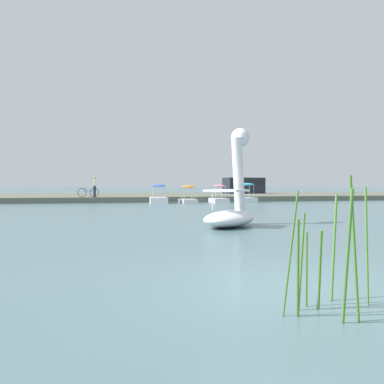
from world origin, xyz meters
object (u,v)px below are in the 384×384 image
at_px(bicycle_parked, 88,193).
at_px(parked_van, 244,185).
at_px(pedal_boat_blue, 159,198).
at_px(person_on_path, 95,186).
at_px(swan_boat, 232,202).
at_px(pedal_boat_pink, 219,197).
at_px(pedal_boat_cyan, 247,197).
at_px(pedal_boat_orange, 188,197).

height_order(bicycle_parked, parked_van, parked_van).
height_order(pedal_boat_blue, person_on_path, person_on_path).
distance_m(swan_boat, pedal_boat_pink, 21.34).
bearing_deg(pedal_boat_pink, pedal_boat_cyan, -2.72).
relative_size(swan_boat, pedal_boat_pink, 1.56).
bearing_deg(pedal_boat_cyan, pedal_boat_orange, -175.53).
height_order(pedal_boat_cyan, parked_van, parked_van).
bearing_deg(pedal_boat_cyan, pedal_boat_blue, -177.56).
xyz_separation_m(pedal_boat_blue, pedal_boat_orange, (2.39, -0.08, 0.00)).
distance_m(pedal_boat_pink, person_on_path, 10.42).
distance_m(swan_boat, bicycle_parked, 23.59).
relative_size(swan_boat, parked_van, 0.72).
distance_m(pedal_boat_orange, pedal_boat_pink, 2.78).
bearing_deg(swan_boat, pedal_boat_pink, 74.43).
xyz_separation_m(pedal_boat_cyan, parked_van, (4.90, 14.14, 0.97)).
bearing_deg(swan_boat, parked_van, 69.36).
bearing_deg(pedal_boat_orange, pedal_boat_cyan, 4.47).
xyz_separation_m(bicycle_parked, parked_van, (17.83, 11.48, 0.62)).
bearing_deg(pedal_boat_blue, swan_boat, -91.72).
relative_size(pedal_boat_blue, parked_van, 0.47).
xyz_separation_m(person_on_path, bicycle_parked, (-0.53, -0.21, -0.52)).
bearing_deg(bicycle_parked, pedal_boat_blue, -28.78).
bearing_deg(pedal_boat_blue, pedal_boat_cyan, 2.44).
height_order(pedal_boat_blue, parked_van, parked_van).
height_order(swan_boat, person_on_path, swan_boat).
distance_m(pedal_boat_blue, pedal_boat_cyan, 7.53).
relative_size(pedal_boat_cyan, parked_van, 0.41).
relative_size(pedal_boat_pink, bicycle_parked, 1.34).
xyz_separation_m(pedal_boat_orange, parked_van, (10.03, 14.54, 1.00)).
xyz_separation_m(pedal_boat_blue, bicycle_parked, (-5.42, 2.97, 0.38)).
xyz_separation_m(pedal_boat_orange, bicycle_parked, (-7.81, 3.05, 0.37)).
height_order(pedal_boat_orange, parked_van, parked_van).
relative_size(pedal_boat_blue, person_on_path, 1.38).
xyz_separation_m(pedal_boat_pink, parked_van, (7.30, 14.02, 1.02)).
xyz_separation_m(swan_boat, person_on_path, (-4.28, 23.30, 0.49)).
height_order(swan_boat, pedal_boat_cyan, swan_boat).
bearing_deg(pedal_boat_pink, pedal_boat_blue, -175.15).
relative_size(pedal_boat_blue, pedal_boat_cyan, 1.14).
bearing_deg(pedal_boat_orange, person_on_path, 155.84).
distance_m(pedal_boat_orange, person_on_path, 8.03).
distance_m(person_on_path, parked_van, 20.65).
distance_m(pedal_boat_pink, pedal_boat_cyan, 2.40).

